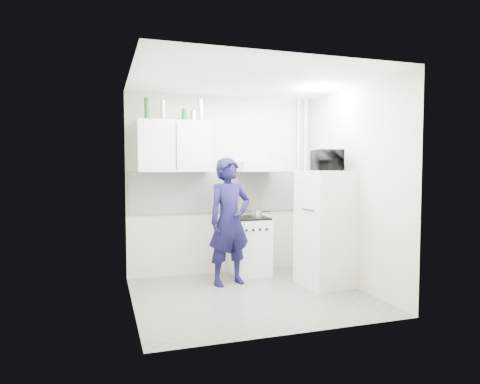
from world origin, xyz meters
name	(u,v)px	position (x,y,z in m)	size (l,w,h in m)	color
floor	(251,296)	(0.00, 0.00, 0.00)	(2.80, 2.80, 0.00)	#5C5D5A
ceiling	(252,79)	(0.00, 0.00, 2.60)	(2.80, 2.80, 0.00)	white
wall_back	(223,185)	(0.00, 1.25, 1.30)	(2.80, 2.80, 0.00)	beige
wall_left	(131,191)	(-1.40, 0.00, 1.30)	(2.60, 2.60, 0.00)	beige
wall_right	(353,187)	(1.40, 0.00, 1.30)	(2.60, 2.60, 0.00)	beige
person	(229,221)	(-0.10, 0.58, 0.84)	(0.62, 0.40, 1.69)	black
stove	(250,247)	(0.34, 1.00, 0.41)	(0.51, 0.51, 0.81)	white
fridge	(326,228)	(1.10, 0.15, 0.76)	(0.63, 0.63, 1.51)	white
stove_top	(250,218)	(0.34, 1.00, 0.83)	(0.49, 0.49, 0.03)	black
saucepan	(257,214)	(0.43, 1.00, 0.89)	(0.17, 0.17, 0.09)	silver
microwave	(327,160)	(1.10, 0.15, 1.65)	(0.34, 0.50, 0.28)	black
bottle_a	(147,109)	(-1.12, 1.07, 2.35)	(0.07, 0.07, 0.29)	#144C1E
bottle_c	(163,110)	(-0.90, 1.07, 2.34)	(0.07, 0.07, 0.27)	silver
canister_a	(184,115)	(-0.61, 1.07, 2.29)	(0.07, 0.07, 0.17)	#144C1E
canister_b	(193,116)	(-0.48, 1.07, 2.27)	(0.08, 0.08, 0.15)	silver
bottle_e	(201,110)	(-0.37, 1.07, 2.36)	(0.08, 0.08, 0.31)	silver
upper_cabinet	(174,146)	(-0.75, 1.07, 1.85)	(1.00, 0.35, 0.70)	white
range_hood	(258,167)	(0.45, 1.00, 1.57)	(0.60, 0.50, 0.14)	white
backsplash	(224,192)	(0.00, 1.24, 1.20)	(2.74, 0.03, 0.60)	white
pipe_a	(305,184)	(1.30, 1.17, 1.30)	(0.05, 0.05, 2.60)	white
pipe_b	(298,184)	(1.18, 1.17, 1.30)	(0.04, 0.04, 2.60)	white
ceiling_spot_fixture	(319,90)	(1.00, 0.20, 2.57)	(0.10, 0.10, 0.02)	white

